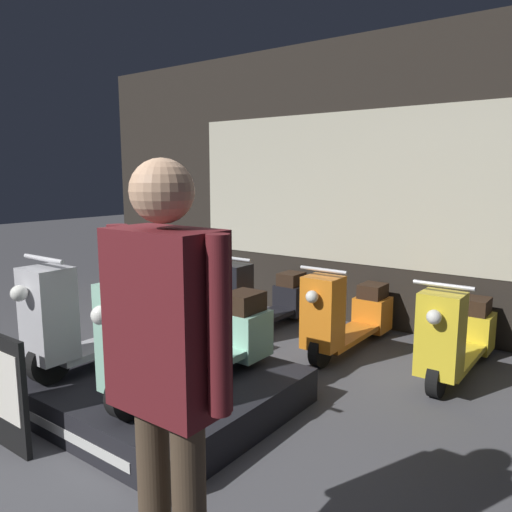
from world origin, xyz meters
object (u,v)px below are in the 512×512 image
scooter_backrow_1 (348,316)px  scooter_backrow_2 (457,336)px  scooter_display_right (190,339)px  scooter_backrow_0 (262,300)px  person_right_browsing (167,356)px  scooter_display_left (110,318)px  price_sign_board (7,393)px

scooter_backrow_1 → scooter_backrow_2: 1.03m
scooter_backrow_2 → scooter_backrow_1: bearing=180.0°
scooter_display_right → scooter_backrow_1: size_ratio=1.00×
scooter_backrow_0 → person_right_browsing: size_ratio=0.86×
scooter_backrow_1 → scooter_display_left: bearing=-118.6°
price_sign_board → scooter_backrow_1: bearing=73.0°
scooter_display_left → scooter_backrow_0: scooter_display_left is taller
scooter_backrow_1 → scooter_backrow_2: size_ratio=1.00×
scooter_display_left → scooter_backrow_1: size_ratio=1.00×
scooter_display_left → person_right_browsing: person_right_browsing is taller
person_right_browsing → scooter_backrow_0: bearing=120.1°
scooter_backrow_2 → scooter_display_left: bearing=-136.9°
scooter_backrow_2 → person_right_browsing: 3.18m
scooter_display_left → price_sign_board: bearing=-78.4°
scooter_display_left → scooter_display_right: (0.86, 0.00, 0.00)m
scooter_backrow_0 → scooter_backrow_2: size_ratio=1.00×
scooter_backrow_0 → scooter_display_left: bearing=-91.4°
scooter_display_left → scooter_display_right: same height
scooter_display_right → scooter_backrow_2: bearing=57.9°
scooter_backrow_1 → scooter_backrow_0: bearing=180.0°
scooter_backrow_0 → person_right_browsing: 3.64m
scooter_display_right → scooter_backrow_0: 2.14m
person_right_browsing → scooter_display_left: bearing=148.6°
scooter_backrow_0 → price_sign_board: size_ratio=2.06×
scooter_display_right → scooter_backrow_1: 1.99m
scooter_backrow_2 → price_sign_board: scooter_backrow_2 is taller
scooter_display_left → scooter_backrow_2: 2.89m
scooter_backrow_1 → person_right_browsing: (0.77, -3.09, 0.70)m
scooter_display_right → person_right_browsing: (0.98, -1.13, 0.44)m
scooter_backrow_0 → person_right_browsing: (1.80, -3.09, 0.70)m
scooter_display_right → person_right_browsing: bearing=-49.0°
scooter_display_left → scooter_backrow_1: scooter_display_left is taller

